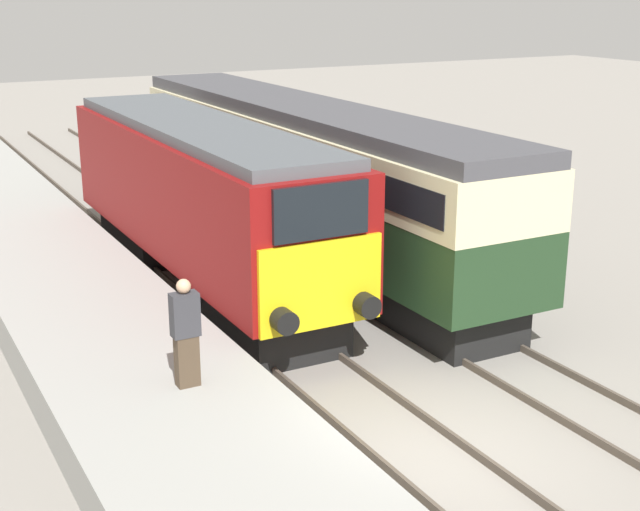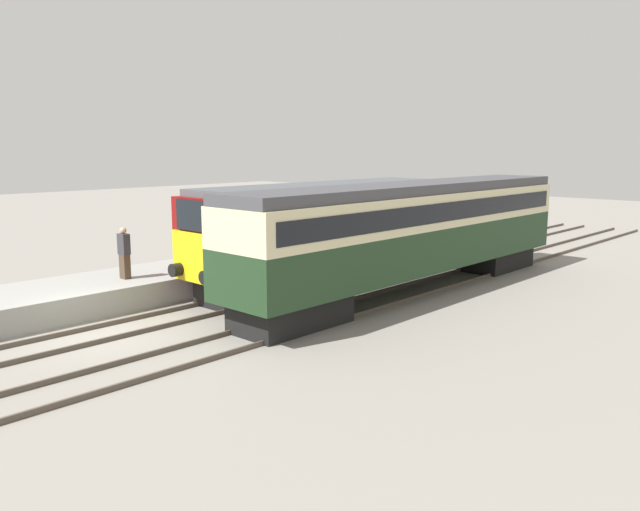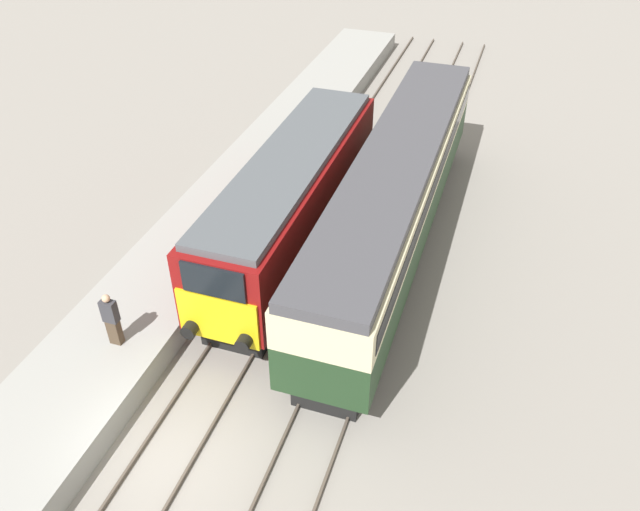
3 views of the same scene
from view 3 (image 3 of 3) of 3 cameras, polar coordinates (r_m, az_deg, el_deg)
The scene contains 7 objects.
ground_plane at distance 17.38m, azimuth -13.98°, elevation -17.69°, with size 120.00×120.00×0.00m, color gray.
platform_left at distance 23.15m, azimuth -11.47°, elevation 0.68°, with size 3.50×50.00×0.87m.
rails_near_track at distance 20.09m, azimuth -6.97°, elevation -6.75°, with size 1.51×60.00×0.14m.
rails_far_track at distance 19.20m, azimuth 2.43°, elevation -9.01°, with size 1.50×60.00×0.14m.
locomotive at distance 22.07m, azimuth -2.58°, elevation 5.00°, with size 2.70×12.46×3.98m.
passenger_carriage at distance 22.23m, azimuth 6.91°, elevation 5.84°, with size 2.75×17.16×4.08m.
person_on_platform at distance 18.77m, azimuth -18.52°, elevation -5.55°, with size 0.44×0.26×1.80m.
Camera 3 is at (6.83, -7.87, 13.90)m, focal length 35.00 mm.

